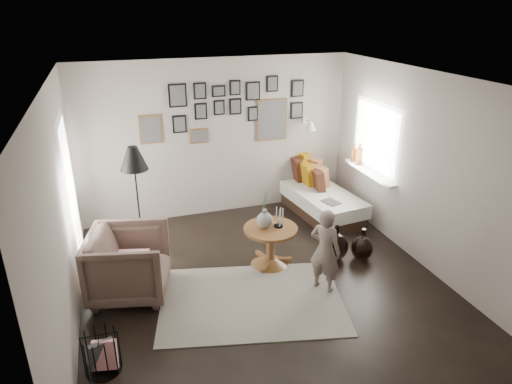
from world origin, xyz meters
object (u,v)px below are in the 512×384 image
object	(u,v)px
demijohn_small	(362,248)
child	(325,251)
vase	(265,217)
floor_lamp	(134,163)
armchair	(129,264)
pedestal_table	(270,248)
magazine_basket	(102,353)
daybed	(316,195)
demijohn_large	(336,246)

from	to	relation	value
demijohn_small	child	bearing A→B (deg)	-149.83
vase	child	size ratio (longest dim) A/B	0.47
floor_lamp	child	world-z (taller)	floor_lamp
armchair	child	size ratio (longest dim) A/B	0.85
pedestal_table	child	distance (m)	0.92
armchair	magazine_basket	bearing A→B (deg)	177.04
pedestal_table	floor_lamp	world-z (taller)	floor_lamp
vase	daybed	distance (m)	2.07
demijohn_large	pedestal_table	bearing A→B (deg)	171.07
vase	armchair	distance (m)	1.82
vase	child	world-z (taller)	child
armchair	floor_lamp	xyz separation A→B (m)	(0.22, 0.96, 0.97)
daybed	child	size ratio (longest dim) A/B	1.79
vase	daybed	size ratio (longest dim) A/B	0.26
floor_lamp	demijohn_small	world-z (taller)	floor_lamp
daybed	armchair	size ratio (longest dim) A/B	2.12
armchair	child	xyz separation A→B (m)	(2.31, -0.66, 0.13)
vase	magazine_basket	xyz separation A→B (m)	(-2.16, -1.35, -0.52)
pedestal_table	demijohn_small	bearing A→B (deg)	-11.75
daybed	demijohn_small	world-z (taller)	daybed
child	magazine_basket	bearing A→B (deg)	64.32
armchair	magazine_basket	world-z (taller)	armchair
vase	demijohn_small	bearing A→B (deg)	-11.88
pedestal_table	child	size ratio (longest dim) A/B	0.66
pedestal_table	magazine_basket	world-z (taller)	pedestal_table
daybed	demijohn_large	bearing A→B (deg)	-112.17
floor_lamp	magazine_basket	world-z (taller)	floor_lamp
vase	armchair	world-z (taller)	vase
demijohn_small	child	distance (m)	1.04
pedestal_table	demijohn_large	size ratio (longest dim) A/B	1.40
demijohn_large	demijohn_small	xyz separation A→B (m)	(0.35, -0.12, -0.02)
daybed	demijohn_small	size ratio (longest dim) A/B	4.17
vase	magazine_basket	size ratio (longest dim) A/B	1.22
vase	daybed	world-z (taller)	vase
daybed	floor_lamp	size ratio (longest dim) A/B	1.23
vase	child	bearing A→B (deg)	-56.14
vase	demijohn_large	bearing A→B (deg)	-9.34
floor_lamp	demijohn_large	distance (m)	3.01
pedestal_table	floor_lamp	distance (m)	2.18
floor_lamp	demijohn_small	size ratio (longest dim) A/B	3.39
armchair	demijohn_small	size ratio (longest dim) A/B	1.97
vase	demijohn_small	size ratio (longest dim) A/B	1.10
pedestal_table	vase	bearing A→B (deg)	165.96
pedestal_table	child	bearing A→B (deg)	-59.77
armchair	pedestal_table	bearing A→B (deg)	-73.60
magazine_basket	child	bearing A→B (deg)	12.20
armchair	child	world-z (taller)	child
armchair	magazine_basket	size ratio (longest dim) A/B	2.19
child	daybed	bearing A→B (deg)	-60.88
armchair	daybed	bearing A→B (deg)	-51.13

